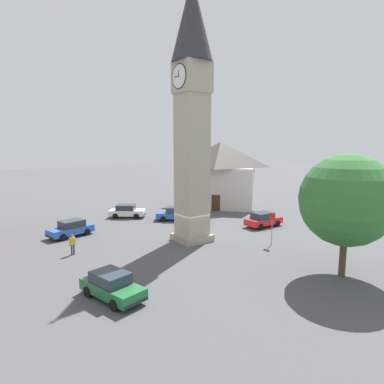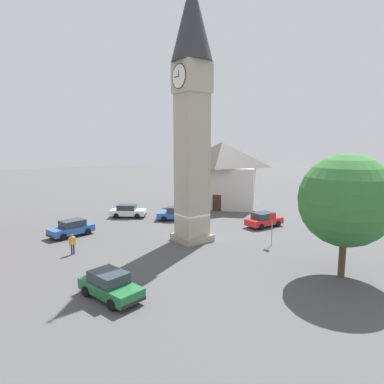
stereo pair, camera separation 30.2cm
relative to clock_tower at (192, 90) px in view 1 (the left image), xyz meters
The scene contains 11 objects.
ground_plane 13.17m from the clock_tower, 96.63° to the right, with size 200.00×200.00×0.00m, color #4C4C4F.
clock_tower is the anchor object (origin of this frame).
car_blue_kerb 17.39m from the clock_tower, 121.82° to the left, with size 4.41×2.61×1.53m.
car_silver_kerb 15.39m from the clock_tower, 92.12° to the right, with size 1.96×4.20×1.53m.
car_red_corner 16.94m from the clock_tower, 46.74° to the left, with size 2.54×4.40×1.53m.
car_white_side 14.93m from the clock_tower, 22.54° to the right, with size 3.79×4.33×1.53m.
car_black_far 17.40m from the clock_tower, ahead, with size 3.87×4.29×1.53m.
pedestrian 15.86m from the clock_tower, 75.75° to the left, with size 0.25×0.56×1.69m.
tree 15.14m from the clock_tower, 165.40° to the right, with size 6.00×6.00×8.13m.
building_corner_back 19.41m from the clock_tower, 49.41° to the right, with size 12.45×12.27×8.88m.
road_sign 13.28m from the clock_tower, 136.55° to the right, with size 0.60×0.07×2.80m.
Camera 1 is at (-23.49, 17.26, 8.78)m, focal length 31.13 mm.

